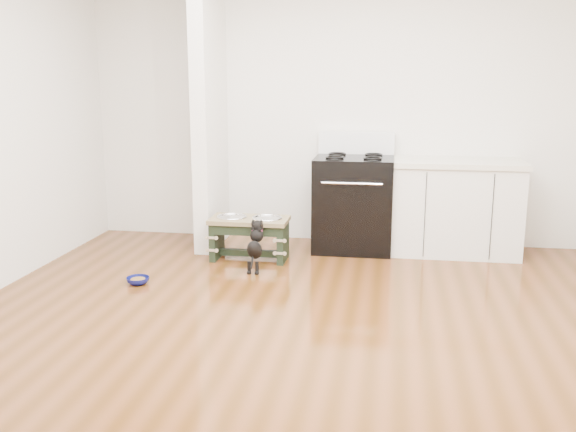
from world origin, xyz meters
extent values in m
plane|color=#4B290D|center=(0.00, 0.00, 0.00)|extent=(5.00, 5.00, 0.00)
plane|color=silver|center=(0.00, 2.50, 1.35)|extent=(5.00, 0.00, 5.00)
plane|color=silver|center=(0.00, -2.50, 1.35)|extent=(5.00, 0.00, 5.00)
cube|color=silver|center=(-1.18, 2.10, 1.35)|extent=(0.15, 0.80, 2.70)
cube|color=black|center=(0.25, 2.15, 0.46)|extent=(0.76, 0.65, 0.92)
cube|color=black|center=(0.25, 1.84, 0.40)|extent=(0.58, 0.02, 0.50)
cylinder|color=silver|center=(0.25, 1.80, 0.72)|extent=(0.56, 0.02, 0.02)
cube|color=white|center=(0.25, 2.43, 1.03)|extent=(0.76, 0.08, 0.22)
torus|color=black|center=(0.07, 2.01, 0.93)|extent=(0.18, 0.18, 0.02)
torus|color=black|center=(0.43, 2.01, 0.93)|extent=(0.18, 0.18, 0.02)
torus|color=black|center=(0.07, 2.29, 0.93)|extent=(0.18, 0.18, 0.02)
torus|color=black|center=(0.43, 2.29, 0.93)|extent=(0.18, 0.18, 0.02)
cube|color=silver|center=(1.23, 2.18, 0.43)|extent=(1.20, 0.60, 0.86)
cube|color=#BDB6A1|center=(1.23, 2.18, 0.89)|extent=(1.24, 0.64, 0.05)
cube|color=black|center=(1.23, 1.92, 0.05)|extent=(1.20, 0.06, 0.10)
cube|color=black|center=(-1.00, 1.63, 0.18)|extent=(0.06, 0.35, 0.36)
cube|color=black|center=(-0.37, 1.63, 0.18)|extent=(0.06, 0.35, 0.36)
cube|color=black|center=(-0.68, 1.47, 0.31)|extent=(0.58, 0.03, 0.09)
cube|color=black|center=(-0.68, 1.63, 0.06)|extent=(0.58, 0.06, 0.06)
cube|color=brown|center=(-0.68, 1.63, 0.38)|extent=(0.73, 0.39, 0.04)
cylinder|color=silver|center=(-0.85, 1.63, 0.38)|extent=(0.25, 0.25, 0.04)
cylinder|color=silver|center=(-0.52, 1.63, 0.38)|extent=(0.25, 0.25, 0.04)
torus|color=silver|center=(-0.85, 1.63, 0.40)|extent=(0.28, 0.28, 0.02)
torus|color=silver|center=(-0.52, 1.63, 0.40)|extent=(0.28, 0.28, 0.02)
cylinder|color=black|center=(-0.59, 1.18, 0.05)|extent=(0.03, 0.03, 0.11)
cylinder|color=black|center=(-0.52, 1.18, 0.05)|extent=(0.03, 0.03, 0.11)
sphere|color=black|center=(-0.59, 1.17, 0.01)|extent=(0.04, 0.04, 0.04)
sphere|color=black|center=(-0.52, 1.17, 0.01)|extent=(0.04, 0.04, 0.04)
ellipsoid|color=black|center=(-0.56, 1.25, 0.20)|extent=(0.13, 0.30, 0.26)
sphere|color=black|center=(-0.56, 1.35, 0.30)|extent=(0.12, 0.12, 0.12)
sphere|color=black|center=(-0.56, 1.38, 0.38)|extent=(0.10, 0.10, 0.10)
sphere|color=black|center=(-0.59, 1.45, 0.38)|extent=(0.04, 0.04, 0.04)
sphere|color=black|center=(-0.52, 1.45, 0.38)|extent=(0.04, 0.04, 0.04)
cylinder|color=black|center=(-0.56, 1.14, 0.11)|extent=(0.02, 0.08, 0.10)
torus|color=#EB4584|center=(-0.56, 1.37, 0.34)|extent=(0.10, 0.06, 0.09)
imported|color=#0C1054|center=(-1.44, 0.76, 0.03)|extent=(0.22, 0.22, 0.06)
cylinder|color=brown|center=(-1.44, 0.76, 0.03)|extent=(0.12, 0.12, 0.02)
camera|label=1|loc=(0.61, -4.06, 1.71)|focal=40.00mm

